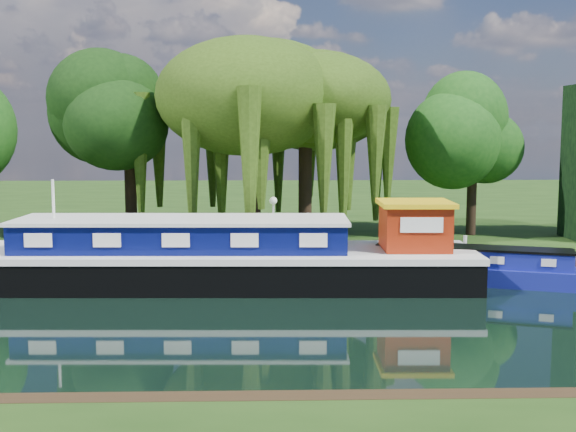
{
  "coord_description": "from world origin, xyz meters",
  "views": [
    {
      "loc": [
        0.25,
        -23.01,
        6.04
      ],
      "look_at": [
        1.02,
        4.58,
        2.8
      ],
      "focal_mm": 45.0,
      "sensor_mm": 36.0,
      "label": 1
    }
  ],
  "objects": [
    {
      "name": "ground",
      "position": [
        0.0,
        0.0,
        0.0
      ],
      "size": [
        120.0,
        120.0,
        0.0
      ],
      "primitive_type": "plane",
      "color": "black"
    },
    {
      "name": "far_bank",
      "position": [
        0.0,
        34.0,
        0.23
      ],
      "size": [
        120.0,
        52.0,
        0.45
      ],
      "primitive_type": "cube",
      "color": "#17330E",
      "rests_on": "ground"
    },
    {
      "name": "dutch_barge",
      "position": [
        -1.8,
        5.07,
        1.08
      ],
      "size": [
        20.77,
        5.22,
        4.36
      ],
      "rotation": [
        0.0,
        0.0,
        -0.03
      ],
      "color": "black",
      "rests_on": "ground"
    },
    {
      "name": "narrowboat",
      "position": [
        8.46,
        5.27,
        0.56
      ],
      "size": [
        10.8,
        5.17,
        1.57
      ],
      "rotation": [
        0.0,
        0.0,
        -0.33
      ],
      "color": "navy",
      "rests_on": "ground"
    },
    {
      "name": "willow_left",
      "position": [
        -0.48,
        14.19,
        7.59
      ],
      "size": [
        8.21,
        8.21,
        9.84
      ],
      "color": "black",
      "rests_on": "far_bank"
    },
    {
      "name": "willow_right",
      "position": [
        2.2,
        14.7,
        6.99
      ],
      "size": [
        7.36,
        7.36,
        8.97
      ],
      "color": "black",
      "rests_on": "far_bank"
    },
    {
      "name": "tree_far_mid",
      "position": [
        -7.0,
        15.16,
        6.63
      ],
      "size": [
        5.48,
        5.48,
        8.97
      ],
      "color": "black",
      "rests_on": "far_bank"
    },
    {
      "name": "tree_far_right",
      "position": [
        11.3,
        15.63,
        5.63
      ],
      "size": [
        4.59,
        4.59,
        7.52
      ],
      "color": "black",
      "rests_on": "far_bank"
    },
    {
      "name": "lamppost",
      "position": [
        0.5,
        10.5,
        2.42
      ],
      "size": [
        0.36,
        0.36,
        2.56
      ],
      "color": "silver",
      "rests_on": "far_bank"
    },
    {
      "name": "mooring_posts",
      "position": [
        -0.5,
        8.4,
        0.95
      ],
      "size": [
        19.16,
        0.16,
        1.0
      ],
      "color": "silver",
      "rests_on": "far_bank"
    },
    {
      "name": "reeds_near",
      "position": [
        6.87,
        -7.57,
        0.55
      ],
      "size": [
        33.7,
        1.5,
        1.1
      ],
      "color": "#1E4612",
      "rests_on": "ground"
    }
  ]
}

